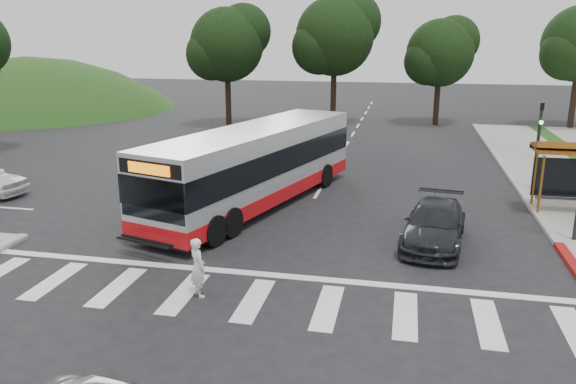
# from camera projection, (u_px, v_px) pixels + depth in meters

# --- Properties ---
(ground) EXTENTS (140.00, 140.00, 0.00)m
(ground) POSITION_uv_depth(u_px,v_px,m) (291.00, 237.00, 19.78)
(ground) COLOR black
(ground) RESTS_ON ground
(sidewalk_east) EXTENTS (4.00, 40.00, 0.12)m
(sidewalk_east) POSITION_uv_depth(u_px,v_px,m) (568.00, 193.00, 25.09)
(sidewalk_east) COLOR gray
(sidewalk_east) RESTS_ON ground
(curb_east) EXTENTS (0.30, 40.00, 0.15)m
(curb_east) POSITION_uv_depth(u_px,v_px,m) (520.00, 190.00, 25.49)
(curb_east) COLOR #9E9991
(curb_east) RESTS_ON ground
(hillside_nw) EXTENTS (44.00, 44.00, 10.00)m
(hillside_nw) POSITION_uv_depth(u_px,v_px,m) (31.00, 109.00, 54.45)
(hillside_nw) COLOR #234014
(hillside_nw) RESTS_ON ground
(crosswalk_ladder) EXTENTS (18.00, 2.60, 0.01)m
(crosswalk_ladder) POSITION_uv_depth(u_px,v_px,m) (254.00, 300.00, 15.06)
(crosswalk_ladder) COLOR silver
(crosswalk_ladder) RESTS_ON ground
(traffic_signal_ne_short) EXTENTS (0.18, 0.37, 4.00)m
(traffic_signal_ne_short) POSITION_uv_depth(u_px,v_px,m) (539.00, 137.00, 25.19)
(traffic_signal_ne_short) COLOR black
(traffic_signal_ne_short) RESTS_ON ground
(tree_north_a) EXTENTS (6.60, 6.15, 10.17)m
(tree_north_a) POSITION_uv_depth(u_px,v_px,m) (336.00, 35.00, 42.86)
(tree_north_a) COLOR black
(tree_north_a) RESTS_ON ground
(tree_north_b) EXTENTS (5.72, 5.33, 8.43)m
(tree_north_b) POSITION_uv_depth(u_px,v_px,m) (441.00, 52.00, 43.48)
(tree_north_b) COLOR black
(tree_north_b) RESTS_ON ground
(tree_north_c) EXTENTS (6.16, 5.74, 9.30)m
(tree_north_c) POSITION_uv_depth(u_px,v_px,m) (228.00, 44.00, 42.75)
(tree_north_c) COLOR black
(tree_north_c) RESTS_ON ground
(transit_bus) EXTENTS (6.20, 12.83, 3.25)m
(transit_bus) POSITION_uv_depth(u_px,v_px,m) (256.00, 167.00, 23.15)
(transit_bus) COLOR #AAACAE
(transit_bus) RESTS_ON ground
(pedestrian) EXTENTS (0.71, 0.70, 1.66)m
(pedestrian) POSITION_uv_depth(u_px,v_px,m) (198.00, 267.00, 15.13)
(pedestrian) COLOR silver
(pedestrian) RESTS_ON ground
(dark_sedan) EXTENTS (2.52, 4.93, 1.37)m
(dark_sedan) POSITION_uv_depth(u_px,v_px,m) (434.00, 224.00, 19.03)
(dark_sedan) COLOR #212427
(dark_sedan) RESTS_ON ground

